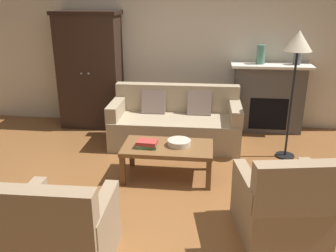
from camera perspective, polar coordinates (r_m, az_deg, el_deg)
name	(u,v)px	position (r m, az deg, el deg)	size (l,w,h in m)	color
ground_plane	(153,194)	(4.27, -2.33, -10.62)	(9.60, 9.60, 0.00)	brown
back_wall	(176,42)	(6.25, 1.24, 12.93)	(7.20, 0.10, 2.80)	silver
fireplace	(268,97)	(6.20, 15.38, 4.33)	(1.26, 0.48, 1.12)	#4C4947
armoire	(90,70)	(6.29, -12.04, 8.51)	(1.06, 0.57, 1.92)	black
couch	(175,124)	(5.52, 1.18, 0.37)	(1.93, 0.88, 0.86)	tan
coffee_table	(168,150)	(4.48, -0.05, -3.76)	(1.10, 0.60, 0.42)	brown
fruit_bowl	(179,143)	(4.46, 1.75, -2.62)	(0.29, 0.29, 0.07)	beige
book_stack	(147,144)	(4.41, -3.30, -2.81)	(0.25, 0.19, 0.09)	#427A4C
mantel_vase_jade	(261,54)	(6.02, 14.30, 10.80)	(0.13, 0.13, 0.30)	slate
mantel_vase_slate	(297,57)	(6.12, 19.56, 10.15)	(0.12, 0.12, 0.24)	#565B66
armchair_near_left	(63,234)	(3.23, -16.10, -15.99)	(0.80, 0.79, 0.88)	#997F60
armchair_near_right	(282,206)	(3.63, 17.46, -11.85)	(0.89, 0.89, 0.88)	#997F60
floor_lamp	(298,49)	(5.03, 19.61, 11.31)	(0.36, 0.36, 1.74)	black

